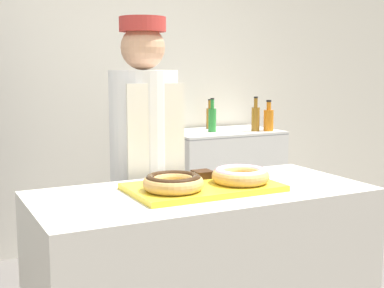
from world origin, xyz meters
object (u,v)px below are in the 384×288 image
Objects in this scene: brownie_back_left at (177,177)px; bottle_green at (212,119)px; donut_light_glaze at (241,175)px; bottle_amber at (256,118)px; bottle_orange at (269,119)px; brownie_back_right at (203,174)px; serving_tray at (203,187)px; bottle_amber_b at (210,117)px; baker_person at (145,174)px; donut_chocolate_glaze at (173,182)px; chest_freezer at (222,186)px.

bottle_green is (1.07, 1.63, 0.06)m from brownie_back_left.
brownie_back_left is (-0.22, 0.16, -0.02)m from donut_light_glaze.
donut_light_glaze is 2.06m from bottle_amber.
brownie_back_right is at bearing -132.97° from bottle_orange.
donut_light_glaze reaches higher than brownie_back_right.
serving_tray is 7.69× the size of brownie_back_left.
bottle_green is (-0.33, 0.11, -0.00)m from bottle_amber.
brownie_back_right is 2.10m from bottle_amber_b.
donut_chocolate_glaze is at bearing -101.04° from baker_person.
bottle_green is (-0.11, -0.03, 0.55)m from chest_freezer.
bottle_orange is at bearing 47.03° from brownie_back_right.
brownie_back_right is (0.22, 0.16, -0.02)m from donut_chocolate_glaze.
baker_person is (-0.20, 0.59, -0.09)m from donut_light_glaze.
donut_chocolate_glaze reaches higher than serving_tray.
chest_freezer is at bearing 151.25° from bottle_orange.
baker_person is 6.76× the size of bottle_amber_b.
serving_tray is 2.49× the size of bottle_orange.
donut_chocolate_glaze is 0.27× the size of chest_freezer.
serving_tray is 2.12m from bottle_amber.
serving_tray is 0.55m from baker_person.
baker_person is at bearing -144.47° from bottle_orange.
bottle_amber_b is at bearing 64.67° from donut_light_glaze.
donut_light_glaze is 0.98× the size of bottle_orange.
bottle_amber is at bearing 159.78° from bottle_orange.
brownie_back_left is 0.29× the size of bottle_amber.
bottle_amber is (1.39, 1.10, 0.14)m from baker_person.
chest_freezer is 0.66m from bottle_orange.
donut_chocolate_glaze is 3.04× the size of brownie_back_right.
donut_chocolate_glaze is 2.30m from bottle_orange.
bottle_amber_b is at bearing 98.55° from chest_freezer.
donut_light_glaze is at bearing -71.61° from baker_person.
bottle_orange is (1.49, 1.06, 0.12)m from baker_person.
bottle_amber_b is at bearing 60.47° from brownie_back_right.
baker_person is 1.60m from bottle_green.
brownie_back_right is 0.05× the size of baker_person.
brownie_back_left is 0.43m from baker_person.
brownie_back_left is 1.00× the size of brownie_back_right.
donut_chocolate_glaze reaches higher than chest_freezer.
brownie_back_right is at bearing -76.52° from baker_person.
baker_person reaches higher than bottle_amber.
brownie_back_right reaches higher than chest_freezer.
bottle_amber reaches higher than chest_freezer.
donut_chocolate_glaze is at bearing -143.06° from brownie_back_right.
chest_freezer is at bearing 54.52° from brownie_back_left.
bottle_green reaches higher than brownie_back_left.
bottle_green reaches higher than serving_tray.
donut_chocolate_glaze is at bearing -123.05° from bottle_green.
donut_light_glaze is (0.15, -0.04, 0.05)m from serving_tray.
bottle_amber_b is (1.16, 1.83, 0.06)m from brownie_back_left.
donut_light_glaze is at bearing -125.25° from bottle_amber.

